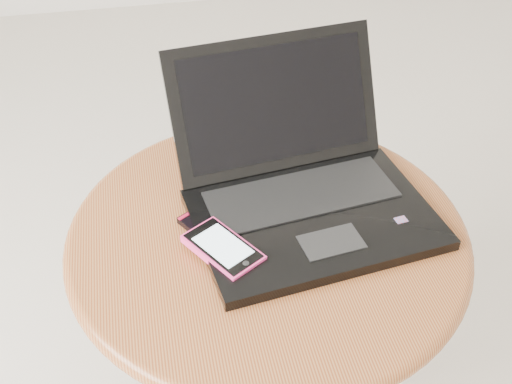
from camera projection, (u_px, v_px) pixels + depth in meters
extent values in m
plane|color=beige|center=(269.00, 358.00, 1.37)|extent=(4.00, 4.00, 0.00)
cylinder|color=#613010|center=(266.00, 328.00, 1.13)|extent=(0.10, 0.10, 0.44)
cylinder|color=maroon|center=(268.00, 233.00, 0.98)|extent=(0.59, 0.59, 0.03)
torus|color=maroon|center=(268.00, 233.00, 0.98)|extent=(0.62, 0.62, 0.03)
cube|color=black|center=(313.00, 219.00, 0.97)|extent=(0.39, 0.30, 0.02)
cube|color=black|center=(301.00, 194.00, 1.00)|extent=(0.31, 0.15, 0.00)
cube|color=black|center=(331.00, 242.00, 0.92)|extent=(0.10, 0.07, 0.00)
cube|color=red|center=(401.00, 220.00, 0.96)|extent=(0.02, 0.02, 0.00)
cube|color=black|center=(276.00, 103.00, 1.03)|extent=(0.36, 0.15, 0.20)
cube|color=black|center=(277.00, 103.00, 1.02)|extent=(0.32, 0.12, 0.17)
cube|color=black|center=(217.00, 230.00, 0.96)|extent=(0.11, 0.13, 0.01)
cube|color=#BC1334|center=(194.00, 210.00, 0.98)|extent=(0.06, 0.04, 0.00)
cube|color=#FF3685|center=(223.00, 249.00, 0.91)|extent=(0.12, 0.13, 0.01)
cube|color=black|center=(223.00, 246.00, 0.90)|extent=(0.11, 0.13, 0.00)
cube|color=#CAE7F5|center=(223.00, 245.00, 0.90)|extent=(0.09, 0.10, 0.00)
cylinder|color=black|center=(246.00, 263.00, 0.88)|extent=(0.01, 0.01, 0.00)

